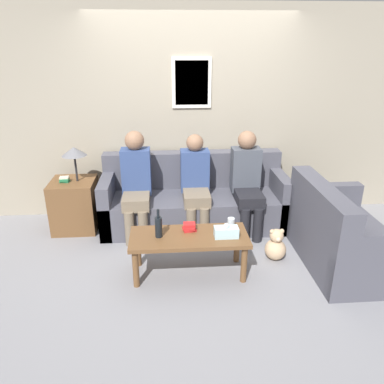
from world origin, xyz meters
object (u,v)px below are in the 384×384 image
Objects in this scene: coffee_table at (189,241)px; person_middle at (196,181)px; couch_main at (194,201)px; drinking_glass at (231,223)px; teddy_bear at (276,246)px; wine_bottle at (159,226)px; person_right at (247,179)px; couch_side at (340,237)px; person_left at (136,181)px.

coffee_table is 0.99× the size of person_middle.
couch_main is 1.05m from drinking_glass.
couch_main is 1.23m from teddy_bear.
person_middle reaches higher than wine_bottle.
wine_bottle is at bearing -113.95° from person_middle.
person_right is at bearing 103.57° from teddy_bear.
person_right is 3.39× the size of teddy_bear.
couch_main is at bearing 53.65° from couch_side.
wine_bottle is 0.24× the size of person_right.
couch_side is 1.56m from coffee_table.
wine_bottle is at bearing -179.87° from coffee_table.
couch_side is at bearing 2.45° from coffee_table.
couch_side is 3.61× the size of teddy_bear.
wine_bottle is (-0.43, -1.12, 0.23)m from couch_main.
couch_main is 20.34× the size of drinking_glass.
coffee_table is 0.94× the size of person_left.
person_left is at bearing 140.32° from drinking_glass.
person_left is 1.31m from person_right.
couch_main is at bearing 163.58° from person_right.
drinking_glass is at bearing -111.92° from person_right.
wine_bottle is at bearing -170.90° from teddy_bear.
coffee_table is 10.39× the size of drinking_glass.
person_middle is at bearing 57.18° from couch_side.
person_middle is (0.14, 0.98, 0.26)m from coffee_table.
couch_side reaches higher than drinking_glass.
couch_main is 1.87× the size of person_right.
coffee_table is 1.23m from person_right.
person_right is at bearing -0.21° from person_left.
coffee_table is 0.95× the size of person_right.
drinking_glass is at bearing -171.55° from teddy_bear.
person_left is at bearing 67.64° from couch_side.
person_left reaches higher than person_right.
person_right is (1.31, -0.00, -0.02)m from person_left.
person_left is at bearing -176.51° from person_middle.
couch_main reaches higher than wine_bottle.
couch_side reaches higher than teddy_bear.
drinking_glass is 1.29m from person_left.
drinking_glass is (-1.13, 0.05, 0.17)m from couch_side.
teddy_bear is (1.49, -0.74, -0.51)m from person_left.
couch_main reaches higher than coffee_table.
drinking_glass is at bearing -39.68° from person_left.
couch_side is at bearing 2.08° from wine_bottle.
person_right reaches higher than teddy_bear.
person_right reaches higher than person_middle.
person_right is at bearing -16.42° from couch_main.
person_left reaches higher than drinking_glass.
couch_main is at bearing 14.38° from person_left.
wine_bottle reaches higher than drinking_glass.
person_left is (-0.98, 0.82, 0.18)m from drinking_glass.
person_left is at bearing -165.62° from couch_main.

